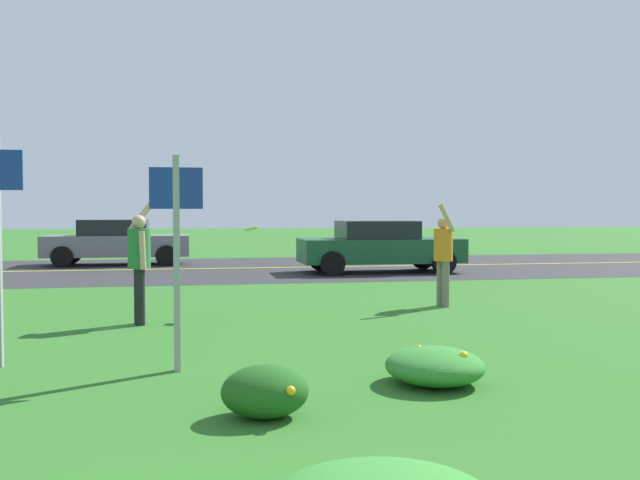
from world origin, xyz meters
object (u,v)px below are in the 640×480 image
(person_catcher_orange_shirt, at_px, (443,253))
(car_gray_center_left, at_px, (117,242))
(sign_post_by_roadside, at_px, (177,240))
(person_thrower_green_shirt, at_px, (139,259))
(frisbee_lime, at_px, (252,229))
(car_dark_green_center_right, at_px, (379,246))

(person_catcher_orange_shirt, height_order, car_gray_center_left, person_catcher_orange_shirt)
(sign_post_by_roadside, xyz_separation_m, car_gray_center_left, (-2.10, 15.82, -0.67))
(person_thrower_green_shirt, height_order, car_gray_center_left, person_thrower_green_shirt)
(person_catcher_orange_shirt, xyz_separation_m, frisbee_lime, (-3.47, -0.42, 0.46))
(person_catcher_orange_shirt, xyz_separation_m, car_dark_green_center_right, (0.79, 7.15, -0.23))
(person_catcher_orange_shirt, bearing_deg, frisbee_lime, -173.10)
(person_catcher_orange_shirt, bearing_deg, car_dark_green_center_right, 83.74)
(person_catcher_orange_shirt, height_order, frisbee_lime, person_catcher_orange_shirt)
(frisbee_lime, distance_m, car_gray_center_left, 12.29)
(frisbee_lime, height_order, car_gray_center_left, frisbee_lime)
(sign_post_by_roadside, relative_size, person_thrower_green_shirt, 1.22)
(sign_post_by_roadside, xyz_separation_m, person_catcher_orange_shirt, (4.64, 4.41, -0.44))
(frisbee_lime, bearing_deg, person_thrower_green_shirt, -159.01)
(person_thrower_green_shirt, relative_size, car_dark_green_center_right, 0.42)
(car_gray_center_left, bearing_deg, sign_post_by_roadside, -82.43)
(person_catcher_orange_shirt, xyz_separation_m, car_gray_center_left, (-6.74, 11.41, -0.23))
(frisbee_lime, bearing_deg, person_catcher_orange_shirt, 6.90)
(person_catcher_orange_shirt, distance_m, car_gray_center_left, 13.25)
(car_dark_green_center_right, bearing_deg, person_thrower_green_shirt, -126.13)
(car_gray_center_left, bearing_deg, person_catcher_orange_shirt, -59.43)
(person_thrower_green_shirt, bearing_deg, frisbee_lime, 20.99)
(person_thrower_green_shirt, xyz_separation_m, frisbee_lime, (1.76, 0.68, 0.43))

